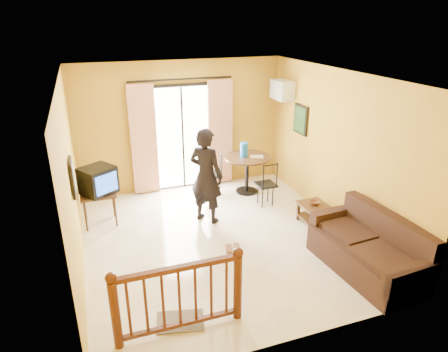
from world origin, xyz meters
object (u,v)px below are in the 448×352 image
object	(u,v)px
standing_person	(206,176)
television	(98,180)
dining_table	(247,164)
coffee_table	(318,215)
sofa	(370,250)

from	to	relation	value
standing_person	television	bearing A→B (deg)	31.63
dining_table	standing_person	size ratio (longest dim) A/B	0.55
standing_person	dining_table	bearing A→B (deg)	-94.71
television	dining_table	world-z (taller)	television
television	coffee_table	distance (m)	4.05
coffee_table	standing_person	xyz separation A→B (m)	(-1.84, 0.95, 0.65)
coffee_table	sofa	xyz separation A→B (m)	(0.01, -1.41, 0.08)
coffee_table	television	bearing A→B (deg)	158.33
dining_table	coffee_table	xyz separation A→B (m)	(0.62, -1.91, -0.40)
coffee_table	sofa	world-z (taller)	sofa
sofa	standing_person	size ratio (longest dim) A/B	1.09
television	dining_table	xyz separation A→B (m)	(3.10, 0.44, -0.22)
television	dining_table	distance (m)	3.14
television	standing_person	distance (m)	1.95
sofa	standing_person	world-z (taller)	standing_person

